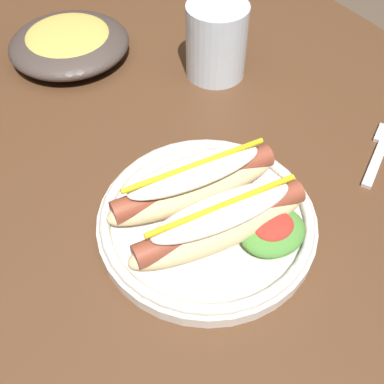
{
  "coord_description": "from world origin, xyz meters",
  "views": [
    {
      "loc": [
        -0.11,
        -0.43,
        1.17
      ],
      "look_at": [
        0.07,
        -0.15,
        0.77
      ],
      "focal_mm": 44.22,
      "sensor_mm": 36.0,
      "label": 1
    }
  ],
  "objects_px": {
    "hot_dog_plate": "(210,213)",
    "fork": "(381,150)",
    "water_cup": "(216,41)",
    "side_bowl": "(69,42)"
  },
  "relations": [
    {
      "from": "fork",
      "to": "water_cup",
      "type": "relative_size",
      "value": 1.07
    },
    {
      "from": "fork",
      "to": "hot_dog_plate",
      "type": "bearing_deg",
      "value": 146.64
    },
    {
      "from": "side_bowl",
      "to": "hot_dog_plate",
      "type": "bearing_deg",
      "value": -90.98
    },
    {
      "from": "hot_dog_plate",
      "to": "fork",
      "type": "height_order",
      "value": "hot_dog_plate"
    },
    {
      "from": "hot_dog_plate",
      "to": "side_bowl",
      "type": "xyz_separation_m",
      "value": [
        0.01,
        0.39,
        -0.0
      ]
    },
    {
      "from": "hot_dog_plate",
      "to": "fork",
      "type": "distance_m",
      "value": 0.25
    },
    {
      "from": "hot_dog_plate",
      "to": "fork",
      "type": "relative_size",
      "value": 2.11
    },
    {
      "from": "fork",
      "to": "water_cup",
      "type": "distance_m",
      "value": 0.27
    },
    {
      "from": "hot_dog_plate",
      "to": "fork",
      "type": "bearing_deg",
      "value": -4.77
    },
    {
      "from": "fork",
      "to": "water_cup",
      "type": "xyz_separation_m",
      "value": [
        -0.08,
        0.25,
        0.05
      ]
    }
  ]
}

